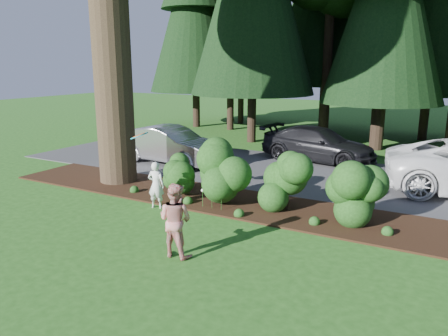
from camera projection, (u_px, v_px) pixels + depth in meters
name	position (u px, v px, depth m)	size (l,w,h in m)	color
ground	(170.00, 242.00, 9.91)	(80.00, 80.00, 0.00)	#205017
mulch_bed	(236.00, 202.00, 12.67)	(16.00, 2.50, 0.05)	black
driveway	(288.00, 172.00, 16.28)	(22.00, 6.00, 0.03)	#38383A
shrub_row	(259.00, 180.00, 12.02)	(6.53, 1.60, 1.61)	#183A11
lily_cluster	(212.00, 193.00, 11.97)	(0.69, 0.09, 0.57)	#183A11
car_silver_wagon	(170.00, 145.00, 17.48)	(1.56, 4.49, 1.48)	#AAAAAF
car_dark_suv	(318.00, 144.00, 17.88)	(1.93, 4.74, 1.38)	black
child	(156.00, 185.00, 12.11)	(0.48, 0.32, 1.33)	silver
adult	(175.00, 220.00, 9.05)	(0.77, 0.60, 1.58)	#B31D17
frisbee	(139.00, 135.00, 12.13)	(0.52, 0.52, 0.25)	teal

